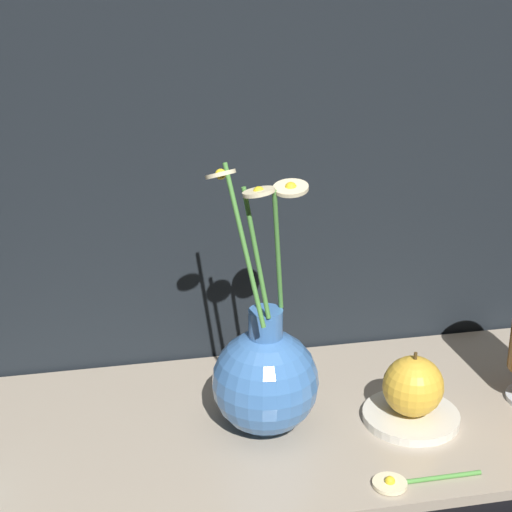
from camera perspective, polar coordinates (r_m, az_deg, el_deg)
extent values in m
plane|color=black|center=(1.01, -0.22, -11.76)|extent=(6.00, 6.00, 0.00)
cube|color=tan|center=(1.00, -0.22, -11.48)|extent=(0.86, 0.34, 0.01)
sphere|color=#3F72B7|center=(0.96, 0.63, -8.39)|extent=(0.12, 0.12, 0.12)
cylinder|color=#3F72B7|center=(0.93, 0.64, -4.83)|extent=(0.04, 0.04, 0.04)
cylinder|color=#4C8E3D|center=(0.87, -0.78, 0.68)|extent=(0.04, 0.06, 0.17)
cylinder|color=beige|center=(0.83, -2.38, 5.48)|extent=(0.04, 0.04, 0.01)
sphere|color=yellow|center=(0.83, -2.38, 5.48)|extent=(0.01, 0.01, 0.01)
cylinder|color=#4C8E3D|center=(0.89, 1.46, 0.33)|extent=(0.02, 0.03, 0.14)
cylinder|color=beige|center=(0.86, 2.33, 4.55)|extent=(0.05, 0.05, 0.01)
sphere|color=yellow|center=(0.86, 2.33, 4.55)|extent=(0.01, 0.01, 0.01)
cylinder|color=#4C8E3D|center=(0.88, 0.31, 0.16)|extent=(0.03, 0.02, 0.14)
cylinder|color=beige|center=(0.85, -0.07, 4.28)|extent=(0.05, 0.05, 0.01)
sphere|color=yellow|center=(0.85, -0.07, 4.28)|extent=(0.01, 0.01, 0.01)
cylinder|color=silver|center=(1.02, 10.28, -10.48)|extent=(0.11, 0.11, 0.01)
sphere|color=gold|center=(1.00, 10.43, -8.53)|extent=(0.07, 0.07, 0.07)
cylinder|color=#4C3819|center=(0.98, 10.59, -6.56)|extent=(0.00, 0.00, 0.01)
cylinder|color=#4C8E3D|center=(0.93, 11.88, -14.29)|extent=(0.10, 0.01, 0.01)
cylinder|color=beige|center=(0.91, 8.90, -14.76)|extent=(0.04, 0.04, 0.00)
sphere|color=yellow|center=(0.91, 8.91, -14.61)|extent=(0.01, 0.01, 0.01)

